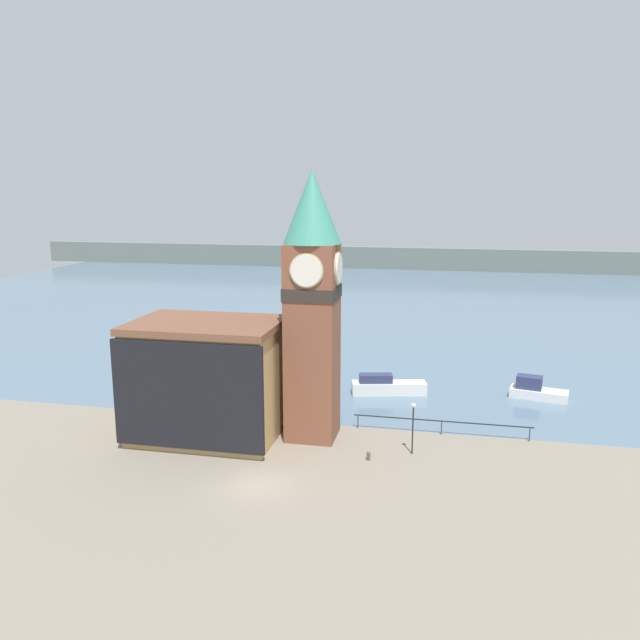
{
  "coord_description": "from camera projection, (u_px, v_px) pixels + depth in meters",
  "views": [
    {
      "loc": [
        11.11,
        -34.05,
        17.87
      ],
      "look_at": [
        2.68,
        6.36,
        9.28
      ],
      "focal_mm": 35.0,
      "sensor_mm": 36.0,
      "label": 1
    }
  ],
  "objects": [
    {
      "name": "mooring_bollard_near",
      "position": [
        368.0,
        455.0,
        42.09
      ],
      "size": [
        0.27,
        0.27,
        0.62
      ],
      "color": "brown",
      "rests_on": "ground_plane"
    },
    {
      "name": "boat_far",
      "position": [
        536.0,
        390.0,
        54.67
      ],
      "size": [
        5.12,
        2.84,
        1.91
      ],
      "rotation": [
        0.0,
        0.0,
        -0.21
      ],
      "color": "silver",
      "rests_on": "water"
    },
    {
      "name": "clock_tower",
      "position": [
        312.0,
        300.0,
        44.19
      ],
      "size": [
        4.06,
        4.06,
        19.32
      ],
      "color": "brown",
      "rests_on": "ground_plane"
    },
    {
      "name": "boat_near",
      "position": [
        387.0,
        386.0,
        55.73
      ],
      "size": [
        6.8,
        3.04,
        1.82
      ],
      "rotation": [
        0.0,
        0.0,
        0.22
      ],
      "color": "silver",
      "rests_on": "water"
    },
    {
      "name": "lamp_post",
      "position": [
        413.0,
        418.0,
        42.6
      ],
      "size": [
        0.32,
        0.32,
        3.7
      ],
      "color": "black",
      "rests_on": "ground_plane"
    },
    {
      "name": "pier_railing",
      "position": [
        442.0,
        422.0,
        46.36
      ],
      "size": [
        13.18,
        0.08,
        1.09
      ],
      "color": "#232328",
      "rests_on": "ground_plane"
    },
    {
      "name": "far_shoreline",
      "position": [
        401.0,
        258.0,
        144.33
      ],
      "size": [
        180.0,
        3.0,
        5.0
      ],
      "color": "slate",
      "rests_on": "water"
    },
    {
      "name": "ground_plane",
      "position": [
        257.0,
        485.0,
        38.5
      ],
      "size": [
        160.0,
        160.0,
        0.0
      ],
      "primitive_type": "plane",
      "color": "gray"
    },
    {
      "name": "water",
      "position": [
        382.0,
        297.0,
        106.51
      ],
      "size": [
        160.0,
        120.0,
        0.0
      ],
      "color": "slate",
      "rests_on": "ground_plane"
    },
    {
      "name": "pier_building",
      "position": [
        207.0,
        380.0,
        45.46
      ],
      "size": [
        10.76,
        7.63,
        8.65
      ],
      "color": "tan",
      "rests_on": "ground_plane"
    }
  ]
}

